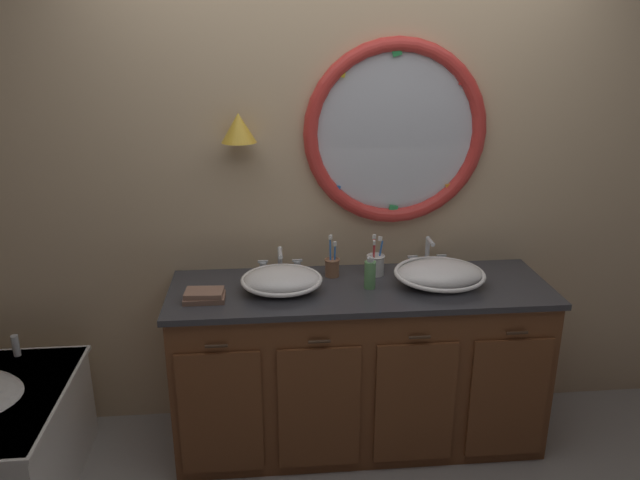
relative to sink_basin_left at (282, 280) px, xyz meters
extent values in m
plane|color=gray|center=(0.32, -0.23, -0.93)|extent=(14.00, 14.00, 0.00)
cube|color=#D6B78E|center=(0.32, 0.36, 0.37)|extent=(6.40, 0.08, 2.60)
ellipsoid|color=silver|center=(0.59, 0.30, 0.65)|extent=(0.85, 0.02, 0.78)
torus|color=red|center=(0.59, 0.30, 0.65)|extent=(0.93, 0.07, 0.93)
cube|color=#2866B7|center=(1.02, 0.29, 0.64)|extent=(0.05, 0.01, 0.05)
cube|color=red|center=(0.92, 0.29, 0.90)|extent=(0.05, 0.01, 0.05)
cube|color=green|center=(0.58, 0.29, 1.04)|extent=(0.05, 0.01, 0.05)
cube|color=yellow|center=(0.31, 0.29, 0.94)|extent=(0.05, 0.01, 0.05)
cube|color=#2866B7|center=(0.16, 0.29, 0.67)|extent=(0.05, 0.01, 0.05)
cube|color=#2866B7|center=(0.29, 0.29, 0.37)|extent=(0.05, 0.01, 0.05)
cube|color=green|center=(0.59, 0.29, 0.25)|extent=(0.05, 0.01, 0.05)
cube|color=orange|center=(0.89, 0.29, 0.36)|extent=(0.05, 0.01, 0.05)
cylinder|color=#4C3823|center=(-0.18, 0.27, 0.72)|extent=(0.02, 0.09, 0.02)
cone|color=gold|center=(-0.18, 0.22, 0.70)|extent=(0.17, 0.17, 0.14)
cube|color=brown|center=(0.39, 0.03, -0.51)|extent=(1.83, 0.57, 0.84)
cube|color=#38383D|center=(0.39, 0.03, -0.07)|extent=(1.87, 0.61, 0.03)
cube|color=#38383D|center=(0.39, 0.31, -0.15)|extent=(1.83, 0.02, 0.11)
cube|color=brown|center=(-0.30, -0.27, -0.55)|extent=(0.39, 0.02, 0.64)
cylinder|color=#422D1E|center=(-0.30, -0.28, -0.19)|extent=(0.10, 0.01, 0.01)
cube|color=brown|center=(0.16, -0.27, -0.55)|extent=(0.39, 0.02, 0.64)
cylinder|color=#422D1E|center=(0.16, -0.28, -0.19)|extent=(0.10, 0.01, 0.01)
cube|color=brown|center=(0.62, -0.27, -0.55)|extent=(0.39, 0.02, 0.64)
cylinder|color=#422D1E|center=(0.62, -0.28, -0.19)|extent=(0.10, 0.01, 0.01)
cube|color=brown|center=(1.07, -0.27, -0.55)|extent=(0.39, 0.02, 0.64)
cylinder|color=#422D1E|center=(1.07, -0.28, -0.19)|extent=(0.10, 0.01, 0.01)
cylinder|color=silver|center=(-1.33, 0.13, -0.36)|extent=(0.04, 0.04, 0.11)
ellipsoid|color=white|center=(0.00, 0.00, 0.00)|extent=(0.37, 0.28, 0.11)
torus|color=white|center=(0.00, 0.00, 0.00)|extent=(0.39, 0.39, 0.02)
cylinder|color=silver|center=(0.00, 0.00, 0.00)|extent=(0.03, 0.03, 0.01)
ellipsoid|color=white|center=(0.77, 0.00, 0.00)|extent=(0.43, 0.30, 0.12)
torus|color=white|center=(0.77, 0.00, 0.01)|extent=(0.45, 0.45, 0.02)
cylinder|color=silver|center=(0.77, 0.00, 0.01)|extent=(0.03, 0.03, 0.01)
cylinder|color=silver|center=(0.00, 0.24, -0.05)|extent=(0.05, 0.05, 0.02)
cylinder|color=silver|center=(0.00, 0.24, 0.02)|extent=(0.02, 0.02, 0.11)
sphere|color=silver|center=(0.00, 0.24, 0.07)|extent=(0.03, 0.03, 0.03)
cylinder|color=silver|center=(0.00, 0.18, 0.07)|extent=(0.02, 0.13, 0.02)
cylinder|color=silver|center=(-0.09, 0.24, -0.03)|extent=(0.04, 0.04, 0.06)
cylinder|color=silver|center=(0.09, 0.24, -0.03)|extent=(0.04, 0.04, 0.06)
cube|color=silver|center=(-0.09, 0.24, 0.01)|extent=(0.05, 0.01, 0.01)
cube|color=silver|center=(0.09, 0.24, 0.01)|extent=(0.05, 0.01, 0.01)
cylinder|color=silver|center=(0.77, 0.24, -0.05)|extent=(0.05, 0.05, 0.02)
cylinder|color=silver|center=(0.77, 0.24, 0.03)|extent=(0.02, 0.02, 0.14)
sphere|color=silver|center=(0.77, 0.24, 0.10)|extent=(0.03, 0.03, 0.03)
cylinder|color=silver|center=(0.77, 0.19, 0.10)|extent=(0.02, 0.10, 0.02)
cylinder|color=silver|center=(0.69, 0.24, -0.03)|extent=(0.04, 0.04, 0.06)
cylinder|color=silver|center=(0.85, 0.24, -0.03)|extent=(0.04, 0.04, 0.06)
cube|color=silver|center=(0.69, 0.24, 0.01)|extent=(0.05, 0.01, 0.01)
cube|color=silver|center=(0.85, 0.24, 0.01)|extent=(0.05, 0.01, 0.01)
cylinder|color=#996647|center=(0.26, 0.17, -0.01)|extent=(0.07, 0.07, 0.09)
torus|color=#996647|center=(0.26, 0.17, 0.03)|extent=(0.08, 0.08, 0.01)
cylinder|color=blue|center=(0.27, 0.17, 0.03)|extent=(0.01, 0.02, 0.15)
cube|color=white|center=(0.27, 0.17, 0.12)|extent=(0.02, 0.02, 0.02)
cylinder|color=blue|center=(0.25, 0.17, 0.05)|extent=(0.01, 0.02, 0.19)
cube|color=white|center=(0.25, 0.17, 0.15)|extent=(0.02, 0.02, 0.02)
cylinder|color=white|center=(0.49, 0.17, -0.01)|extent=(0.09, 0.09, 0.10)
torus|color=white|center=(0.49, 0.17, 0.04)|extent=(0.10, 0.10, 0.01)
cylinder|color=blue|center=(0.51, 0.17, 0.04)|extent=(0.03, 0.01, 0.17)
cube|color=white|center=(0.51, 0.17, 0.14)|extent=(0.02, 0.02, 0.02)
cylinder|color=#E0383D|center=(0.48, 0.18, 0.04)|extent=(0.01, 0.03, 0.18)
cube|color=white|center=(0.48, 0.18, 0.14)|extent=(0.02, 0.02, 0.02)
cylinder|color=#E0383D|center=(0.47, 0.15, 0.03)|extent=(0.02, 0.01, 0.16)
cube|color=white|center=(0.47, 0.15, 0.12)|extent=(0.01, 0.02, 0.02)
cylinder|color=#6BAD66|center=(0.43, 0.00, 0.01)|extent=(0.06, 0.06, 0.14)
cylinder|color=silver|center=(0.43, 0.00, 0.09)|extent=(0.03, 0.03, 0.02)
cylinder|color=silver|center=(0.43, -0.01, 0.10)|extent=(0.01, 0.04, 0.01)
cube|color=#936B56|center=(-0.36, -0.07, -0.05)|extent=(0.19, 0.13, 0.02)
cube|color=#936B56|center=(-0.36, -0.07, -0.02)|extent=(0.18, 0.13, 0.02)
camera|label=1|loc=(-0.06, -2.72, 1.14)|focal=34.45mm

